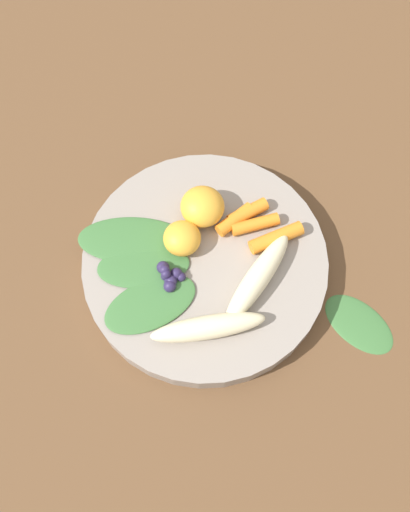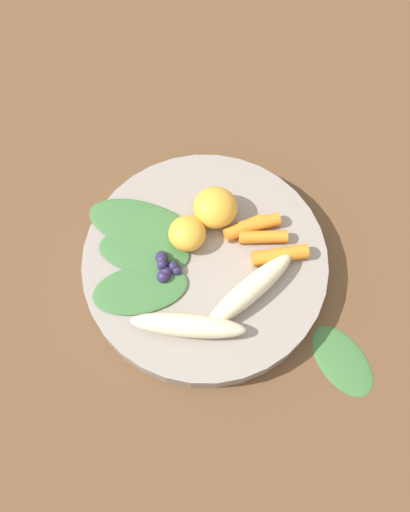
{
  "view_description": "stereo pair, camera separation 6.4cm",
  "coord_description": "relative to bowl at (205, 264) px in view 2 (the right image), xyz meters",
  "views": [
    {
      "loc": [
        -0.2,
        -0.15,
        0.63
      ],
      "look_at": [
        0.0,
        0.0,
        0.04
      ],
      "focal_mm": 39.81,
      "sensor_mm": 36.0,
      "label": 1
    },
    {
      "loc": [
        -0.16,
        -0.2,
        0.63
      ],
      "look_at": [
        0.0,
        0.0,
        0.04
      ],
      "focal_mm": 39.81,
      "sensor_mm": 36.0,
      "label": 2
    }
  ],
  "objects": [
    {
      "name": "kale_leaf_stray",
      "position": [
        0.05,
        -0.18,
        -0.01
      ],
      "size": [
        0.06,
        0.09,
        0.01
      ],
      "primitive_type": "ellipsoid",
      "rotation": [
        0.0,
        0.0,
        4.61
      ],
      "color": "#3D7038",
      "rests_on": "ground_plane"
    },
    {
      "name": "kale_leaf_rear",
      "position": [
        -0.08,
        0.02,
        0.02
      ],
      "size": [
        0.12,
        0.1,
        0.01
      ],
      "primitive_type": "ellipsoid",
      "rotation": [
        0.0,
        0.0,
        8.95
      ],
      "color": "#3D7038",
      "rests_on": "bowl"
    },
    {
      "name": "bowl",
      "position": [
        0.0,
        0.0,
        0.0
      ],
      "size": [
        0.29,
        0.29,
        0.03
      ],
      "primitive_type": "cylinder",
      "color": "gray",
      "rests_on": "ground_plane"
    },
    {
      "name": "banana_peeled_right",
      "position": [
        -0.07,
        -0.05,
        0.03
      ],
      "size": [
        0.11,
        0.11,
        0.03
      ],
      "primitive_type": "ellipsoid",
      "rotation": [
        0.0,
        0.0,
        5.52
      ],
      "color": "beige",
      "rests_on": "bowl"
    },
    {
      "name": "carrot_mid_left",
      "position": [
        0.07,
        -0.02,
        0.02
      ],
      "size": [
        0.05,
        0.05,
        0.01
      ],
      "primitive_type": "cylinder",
      "rotation": [
        0.0,
        1.57,
        5.63
      ],
      "color": "orange",
      "rests_on": "bowl"
    },
    {
      "name": "orange_segment_near",
      "position": [
        -0.0,
        0.03,
        0.03
      ],
      "size": [
        0.04,
        0.04,
        0.03
      ],
      "primitive_type": "ellipsoid",
      "color": "#F4A833",
      "rests_on": "bowl"
    },
    {
      "name": "blueberry_pile",
      "position": [
        -0.04,
        0.02,
        0.02
      ],
      "size": [
        0.03,
        0.04,
        0.02
      ],
      "color": "#2D234C",
      "rests_on": "bowl"
    },
    {
      "name": "carrot_rear",
      "position": [
        0.06,
        0.0,
        0.02
      ],
      "size": [
        0.05,
        0.03,
        0.02
      ],
      "primitive_type": "cylinder",
      "rotation": [
        0.0,
        1.57,
        6.03
      ],
      "color": "orange",
      "rests_on": "bowl"
    },
    {
      "name": "carrot_mid_right",
      "position": [
        0.08,
        -0.01,
        0.02
      ],
      "size": [
        0.05,
        0.04,
        0.02
      ],
      "primitive_type": "cylinder",
      "rotation": [
        0.0,
        1.57,
        5.86
      ],
      "color": "orange",
      "rests_on": "bowl"
    },
    {
      "name": "banana_peeled_left",
      "position": [
        0.01,
        -0.06,
        0.03
      ],
      "size": [
        0.13,
        0.03,
        0.03
      ],
      "primitive_type": "ellipsoid",
      "rotation": [
        0.0,
        0.0,
        6.32
      ],
      "color": "beige",
      "rests_on": "bowl"
    },
    {
      "name": "carrot_front",
      "position": [
        0.07,
        -0.05,
        0.02
      ],
      "size": [
        0.06,
        0.05,
        0.02
      ],
      "primitive_type": "cylinder",
      "rotation": [
        0.0,
        1.57,
        5.76
      ],
      "color": "orange",
      "rests_on": "bowl"
    },
    {
      "name": "kale_leaf_left",
      "position": [
        -0.03,
        0.08,
        0.02
      ],
      "size": [
        0.12,
        0.14,
        0.01
      ],
      "primitive_type": "ellipsoid",
      "rotation": [
        0.0,
        0.0,
        8.45
      ],
      "color": "#3D7038",
      "rests_on": "bowl"
    },
    {
      "name": "ground_plane",
      "position": [
        0.0,
        0.0,
        -0.01
      ],
      "size": [
        2.4,
        2.4,
        0.0
      ],
      "primitive_type": "plane",
      "color": "brown"
    },
    {
      "name": "orange_segment_far",
      "position": [
        0.05,
        0.04,
        0.03
      ],
      "size": [
        0.05,
        0.05,
        0.04
      ],
      "primitive_type": "ellipsoid",
      "color": "#F4A833",
      "rests_on": "bowl"
    },
    {
      "name": "kale_leaf_right",
      "position": [
        -0.05,
        0.05,
        0.02
      ],
      "size": [
        0.11,
        0.12,
        0.01
      ],
      "primitive_type": "ellipsoid",
      "rotation": [
        0.0,
        0.0,
        8.59
      ],
      "color": "#3D7038",
      "rests_on": "bowl"
    }
  ]
}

